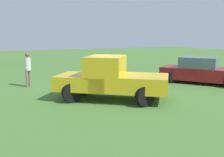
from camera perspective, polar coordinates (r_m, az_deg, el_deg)
ground_plane at (r=12.19m, az=0.22°, el=-3.34°), size 80.00×80.00×0.00m
pickup_truck at (r=10.94m, az=-0.60°, el=0.28°), size 4.69×4.47×1.83m
sedan_near at (r=15.73m, az=18.85°, el=1.51°), size 3.85×4.80×1.47m
person_bystander at (r=14.42m, az=-17.77°, el=2.30°), size 0.44×0.44×1.80m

